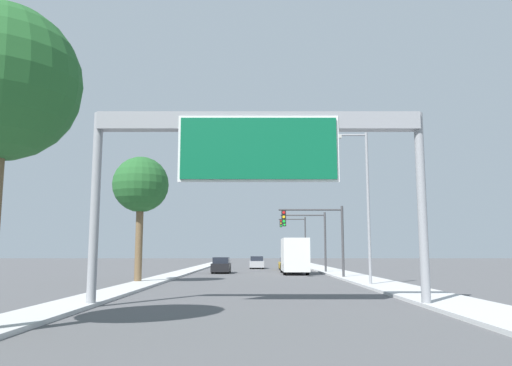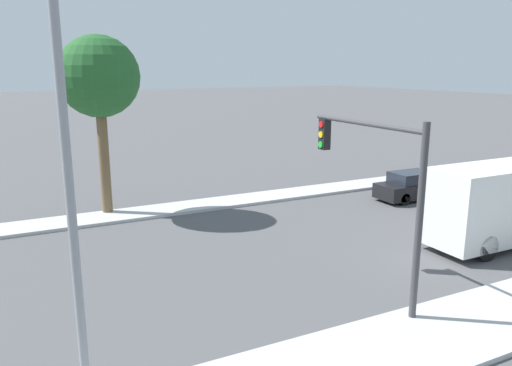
{
  "view_description": "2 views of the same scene",
  "coord_description": "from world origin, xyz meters",
  "px_view_note": "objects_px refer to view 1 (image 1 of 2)",
  "views": [
    {
      "loc": [
        -0.1,
        -1.59,
        2.12
      ],
      "look_at": [
        0.0,
        27.05,
        6.05
      ],
      "focal_mm": 35.0,
      "sensor_mm": 36.0,
      "label": 1
    },
    {
      "loc": [
        16.36,
        28.22,
        7.07
      ],
      "look_at": [
        -1.88,
        37.34,
        2.33
      ],
      "focal_mm": 35.0,
      "sensor_mm": 36.0,
      "label": 2
    }
  ],
  "objects_px": {
    "sign_gantry": "(257,146)",
    "traffic_light_far_intersection": "(296,234)",
    "traffic_light_near_intersection": "(319,228)",
    "truck_box_primary": "(292,256)",
    "car_mid_left": "(220,266)",
    "street_lamp_right": "(362,196)",
    "palm_tree_background": "(139,186)",
    "traffic_light_mid_block": "(309,232)",
    "car_near_right": "(255,263)",
    "car_far_center": "(286,264)"
  },
  "relations": [
    {
      "from": "car_mid_left",
      "to": "traffic_light_far_intersection",
      "type": "relative_size",
      "value": 0.64
    },
    {
      "from": "traffic_light_mid_block",
      "to": "palm_tree_background",
      "type": "bearing_deg",
      "value": -130.18
    },
    {
      "from": "palm_tree_background",
      "to": "traffic_light_near_intersection",
      "type": "bearing_deg",
      "value": 23.85
    },
    {
      "from": "truck_box_primary",
      "to": "car_mid_left",
      "type": "bearing_deg",
      "value": 164.17
    },
    {
      "from": "traffic_light_mid_block",
      "to": "traffic_light_near_intersection",
      "type": "bearing_deg",
      "value": -91.64
    },
    {
      "from": "sign_gantry",
      "to": "truck_box_primary",
      "type": "bearing_deg",
      "value": 82.86
    },
    {
      "from": "traffic_light_mid_block",
      "to": "traffic_light_far_intersection",
      "type": "relative_size",
      "value": 0.87
    },
    {
      "from": "sign_gantry",
      "to": "car_near_right",
      "type": "xyz_separation_m",
      "value": [
        0.0,
        43.02,
        -5.58
      ]
    },
    {
      "from": "car_far_center",
      "to": "traffic_light_mid_block",
      "type": "xyz_separation_m",
      "value": [
        1.8,
        -8.16,
        3.38
      ]
    },
    {
      "from": "sign_gantry",
      "to": "street_lamp_right",
      "type": "xyz_separation_m",
      "value": [
        6.61,
        11.24,
        -0.77
      ]
    },
    {
      "from": "traffic_light_mid_block",
      "to": "traffic_light_far_intersection",
      "type": "distance_m",
      "value": 20.01
    },
    {
      "from": "traffic_light_near_intersection",
      "to": "sign_gantry",
      "type": "bearing_deg",
      "value": -104.01
    },
    {
      "from": "traffic_light_mid_block",
      "to": "truck_box_primary",
      "type": "bearing_deg",
      "value": -129.61
    },
    {
      "from": "traffic_light_far_intersection",
      "to": "street_lamp_right",
      "type": "relative_size",
      "value": 0.72
    },
    {
      "from": "street_lamp_right",
      "to": "sign_gantry",
      "type": "bearing_deg",
      "value": -120.47
    },
    {
      "from": "car_near_right",
      "to": "truck_box_primary",
      "type": "height_order",
      "value": "truck_box_primary"
    },
    {
      "from": "car_far_center",
      "to": "traffic_light_mid_block",
      "type": "relative_size",
      "value": 0.76
    },
    {
      "from": "sign_gantry",
      "to": "traffic_light_near_intersection",
      "type": "xyz_separation_m",
      "value": [
        5.02,
        20.11,
        -2.37
      ]
    },
    {
      "from": "car_far_center",
      "to": "traffic_light_far_intersection",
      "type": "height_order",
      "value": "traffic_light_far_intersection"
    },
    {
      "from": "traffic_light_near_intersection",
      "to": "traffic_light_mid_block",
      "type": "bearing_deg",
      "value": 88.36
    },
    {
      "from": "traffic_light_mid_block",
      "to": "car_far_center",
      "type": "bearing_deg",
      "value": 102.45
    },
    {
      "from": "car_mid_left",
      "to": "car_far_center",
      "type": "height_order",
      "value": "car_mid_left"
    },
    {
      "from": "traffic_light_near_intersection",
      "to": "street_lamp_right",
      "type": "height_order",
      "value": "street_lamp_right"
    },
    {
      "from": "car_near_right",
      "to": "car_far_center",
      "type": "xyz_separation_m",
      "value": [
        3.5,
        -4.75,
        -0.04
      ]
    },
    {
      "from": "sign_gantry",
      "to": "palm_tree_background",
      "type": "xyz_separation_m",
      "value": [
        -8.0,
        14.35,
        0.28
      ]
    },
    {
      "from": "car_far_center",
      "to": "street_lamp_right",
      "type": "height_order",
      "value": "street_lamp_right"
    },
    {
      "from": "car_mid_left",
      "to": "traffic_light_far_intersection",
      "type": "height_order",
      "value": "traffic_light_far_intersection"
    },
    {
      "from": "sign_gantry",
      "to": "traffic_light_near_intersection",
      "type": "height_order",
      "value": "sign_gantry"
    },
    {
      "from": "car_far_center",
      "to": "truck_box_primary",
      "type": "bearing_deg",
      "value": -90.0
    },
    {
      "from": "truck_box_primary",
      "to": "traffic_light_near_intersection",
      "type": "relative_size",
      "value": 1.31
    },
    {
      "from": "car_mid_left",
      "to": "traffic_light_near_intersection",
      "type": "bearing_deg",
      "value": -49.03
    },
    {
      "from": "traffic_light_near_intersection",
      "to": "traffic_light_far_intersection",
      "type": "relative_size",
      "value": 0.83
    },
    {
      "from": "traffic_light_far_intersection",
      "to": "traffic_light_near_intersection",
      "type": "bearing_deg",
      "value": -91.22
    },
    {
      "from": "traffic_light_far_intersection",
      "to": "car_far_center",
      "type": "bearing_deg",
      "value": -100.32
    },
    {
      "from": "car_mid_left",
      "to": "traffic_light_near_intersection",
      "type": "xyz_separation_m",
      "value": [
        8.52,
        -9.81,
        3.19
      ]
    },
    {
      "from": "car_near_right",
      "to": "palm_tree_background",
      "type": "bearing_deg",
      "value": -105.59
    },
    {
      "from": "truck_box_primary",
      "to": "traffic_light_far_intersection",
      "type": "distance_m",
      "value": 22.46
    },
    {
      "from": "car_mid_left",
      "to": "traffic_light_mid_block",
      "type": "height_order",
      "value": "traffic_light_mid_block"
    },
    {
      "from": "car_near_right",
      "to": "car_far_center",
      "type": "relative_size",
      "value": 1.04
    },
    {
      "from": "car_mid_left",
      "to": "car_near_right",
      "type": "bearing_deg",
      "value": 75.05
    },
    {
      "from": "traffic_light_near_intersection",
      "to": "truck_box_primary",
      "type": "bearing_deg",
      "value": 100.98
    },
    {
      "from": "traffic_light_near_intersection",
      "to": "traffic_light_far_intersection",
      "type": "bearing_deg",
      "value": 88.78
    },
    {
      "from": "car_far_center",
      "to": "traffic_light_near_intersection",
      "type": "bearing_deg",
      "value": -85.23
    },
    {
      "from": "truck_box_primary",
      "to": "traffic_light_mid_block",
      "type": "height_order",
      "value": "traffic_light_mid_block"
    },
    {
      "from": "car_far_center",
      "to": "car_mid_left",
      "type": "bearing_deg",
      "value": -129.95
    },
    {
      "from": "sign_gantry",
      "to": "traffic_light_far_intersection",
      "type": "height_order",
      "value": "sign_gantry"
    },
    {
      "from": "truck_box_primary",
      "to": "palm_tree_background",
      "type": "distance_m",
      "value": 18.45
    },
    {
      "from": "traffic_light_mid_block",
      "to": "street_lamp_right",
      "type": "height_order",
      "value": "street_lamp_right"
    },
    {
      "from": "car_mid_left",
      "to": "truck_box_primary",
      "type": "xyz_separation_m",
      "value": [
        7.0,
        -1.99,
        0.95
      ]
    },
    {
      "from": "car_near_right",
      "to": "truck_box_primary",
      "type": "distance_m",
      "value": 15.52
    }
  ]
}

